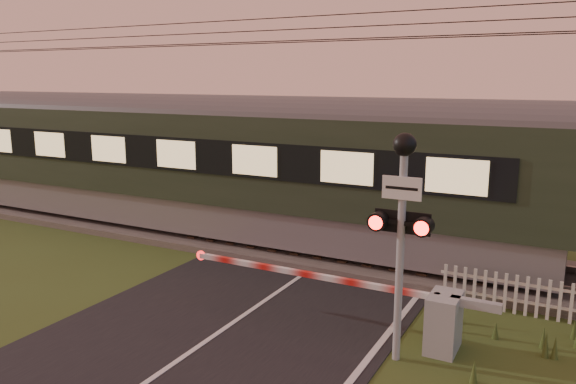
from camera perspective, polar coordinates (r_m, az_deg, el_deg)
The scene contains 7 objects.
ground at distance 9.84m, azimuth -10.97°, elevation -16.48°, with size 160.00×160.00×0.00m, color #3A491C.
road at distance 9.67m, azimuth -11.78°, elevation -16.99°, with size 6.00×140.00×0.03m.
track_bed at distance 15.02m, azimuth 4.74°, elevation -6.03°, with size 140.00×3.40×0.39m.
overhead_wires at distance 14.37m, azimuth 5.12°, elevation 16.02°, with size 120.00×0.62×0.62m.
boom_gate at distance 10.18m, azimuth 14.01°, elevation -12.12°, with size 6.08×0.78×1.03m.
crossing_signal at distance 9.00m, azimuth 11.51°, elevation -1.55°, with size 0.96×0.37×3.76m.
picket_fence at distance 12.09m, azimuth 21.67°, elevation -9.55°, with size 2.75×0.07×0.80m.
Camera 1 is at (5.56, -6.70, 4.59)m, focal length 35.00 mm.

